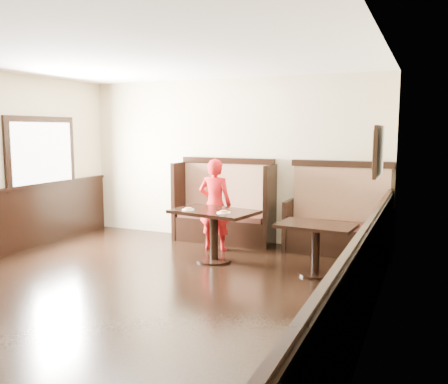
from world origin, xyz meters
The scene contains 9 objects.
ground centered at (0.00, 0.00, 0.00)m, with size 7.00×7.00×0.00m, color black.
room_shell centered at (-0.30, 0.28, 0.67)m, with size 7.00×7.00×7.00m.
booth_main centered at (0.00, 3.30, 0.53)m, with size 1.75×0.72×1.45m.
booth_neighbor centered at (1.95, 3.29, 0.48)m, with size 1.65×0.72×1.45m.
table_main centered at (0.36, 2.07, 0.59)m, with size 1.31×0.95×0.76m.
table_neighbor centered at (1.88, 2.02, 0.52)m, with size 1.04×0.73×0.69m.
child centered at (0.09, 2.70, 0.74)m, with size 0.54×0.35×1.47m, color red.
pizza_plate_left centered at (0.01, 1.93, 0.78)m, with size 0.18×0.18×0.03m.
pizza_plate_right centered at (0.59, 1.89, 0.78)m, with size 0.20×0.20×0.04m.
Camera 1 is at (3.22, -4.12, 1.92)m, focal length 38.00 mm.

